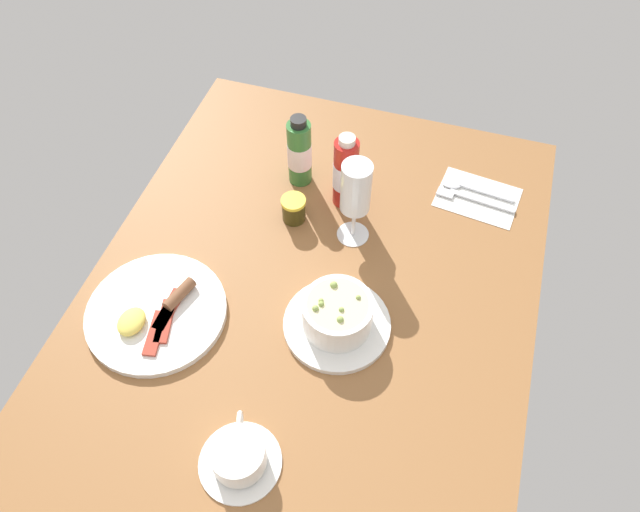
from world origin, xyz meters
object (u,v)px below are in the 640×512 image
Objects in this scene: coffee_cup at (239,457)px; sauce_bottle_red at (344,172)px; wine_glass at (356,191)px; breakfast_plate at (156,313)px; porridge_bowl at (337,316)px; jam_jar at (294,209)px; cutlery_setting at (476,196)px; sauce_bottle_green at (300,153)px.

sauce_bottle_red is at bearing -0.34° from coffee_cup.
wine_glass is (49.69, -4.90, 10.19)cm from coffee_cup.
porridge_bowl is at bearing -76.88° from breakfast_plate.
jam_jar is 0.22× the size of breakfast_plate.
porridge_bowl is 1.01× the size of wine_glass.
cutlery_setting is 3.23× the size of jam_jar.
porridge_bowl is 31.23cm from sauce_bottle_red.
coffee_cup is 50.99cm from jam_jar.
breakfast_plate is (-29.03, 29.65, -12.08)cm from wine_glass.
porridge_bowl is 0.76× the size of breakfast_plate.
wine_glass is 1.10× the size of sauce_bottle_red.
sauce_bottle_red is at bearing 13.82° from porridge_bowl.
coffee_cup reaches higher than jam_jar.
porridge_bowl is 37.92cm from sauce_bottle_green.
wine_glass reaches higher than sauce_bottle_green.
wine_glass is at bearing -151.94° from sauce_bottle_red.
coffee_cup is 0.69× the size of wine_glass.
wine_glass is at bearing -127.91° from sauce_bottle_green.
sauce_bottle_red is at bearing 28.06° from wine_glass.
sauce_bottle_green reaches higher than porridge_bowl.
jam_jar is at bearing 8.92° from coffee_cup.
jam_jar is at bearing 35.22° from porridge_bowl.
cutlery_setting is 39.12cm from jam_jar.
sauce_bottle_green is (11.72, 15.05, -5.16)cm from wine_glass.
sauce_bottle_red is (29.99, 7.38, 4.60)cm from porridge_bowl.
wine_glass is 0.75× the size of breakfast_plate.
jam_jar is 12.62cm from sauce_bottle_red.
cutlery_setting is at bearing -26.56° from porridge_bowl.
porridge_bowl is at bearing -15.29° from coffee_cup.
sauce_bottle_red is at bearing -33.74° from breakfast_plate.
breakfast_plate is (-40.75, 14.59, -6.92)cm from sauce_bottle_green.
cutlery_setting is 29.51cm from sauce_bottle_red.
porridge_bowl is 23.56cm from wine_glass.
cutlery_setting is 1.07× the size of sauce_bottle_green.
coffee_cup is 50.96cm from wine_glass.
coffee_cup is 2.40× the size of jam_jar.
sauce_bottle_green is (11.05, 2.25, 4.98)cm from jam_jar.
sauce_bottle_red reaches higher than jam_jar.
jam_jar is at bearing 115.72° from cutlery_setting.
cutlery_setting is 31.18cm from wine_glass.
jam_jar reaches higher than cutlery_setting.
sauce_bottle_red reaches higher than porridge_bowl.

